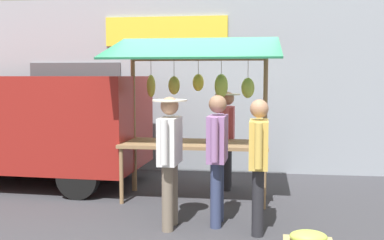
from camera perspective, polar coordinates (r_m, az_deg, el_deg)
name	(u,v)px	position (r m, az deg, el deg)	size (l,w,h in m)	color
ground_plane	(195,199)	(7.19, 0.33, -9.74)	(40.00, 40.00, 0.00)	#38383D
street_backdrop	(206,85)	(9.13, 1.74, 4.29)	(9.00, 0.30, 3.40)	#8C939E
market_stall	(196,97)	(6.99, 0.50, 2.80)	(2.50, 1.46, 2.50)	olive
vendor_with_sunhat	(227,132)	(7.70, 4.38, -1.46)	(0.42, 0.70, 1.63)	#232328
shopper_with_ponytail	(259,157)	(5.57, 8.22, -4.49)	(0.23, 0.69, 1.61)	#232328
shopper_in_grey_tee	(170,151)	(5.69, -2.75, -3.87)	(0.42, 0.70, 1.63)	#726656
shopper_in_striped_shirt	(217,150)	(5.82, 3.16, -3.75)	(0.24, 0.70, 1.65)	navy
parked_van	(9,119)	(8.73, -21.64, 0.06)	(4.48, 2.06, 1.88)	maroon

